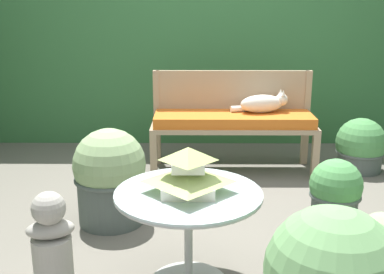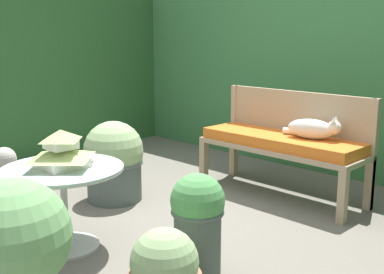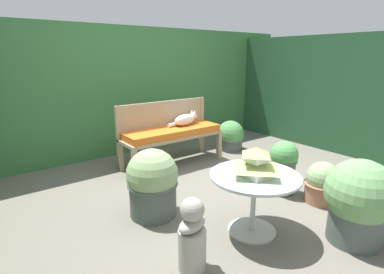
# 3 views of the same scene
# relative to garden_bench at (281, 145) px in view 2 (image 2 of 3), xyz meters

# --- Properties ---
(ground) EXTENTS (30.00, 30.00, 0.00)m
(ground) POSITION_rel_garden_bench_xyz_m (-0.15, -1.22, -0.44)
(ground) COLOR #666056
(foliage_hedge_back) EXTENTS (6.40, 0.97, 1.93)m
(foliage_hedge_back) POSITION_rel_garden_bench_xyz_m (-0.15, 1.37, 0.52)
(foliage_hedge_back) COLOR #38703D
(foliage_hedge_back) RESTS_ON ground
(foliage_hedge_left) EXTENTS (0.70, 3.70, 1.82)m
(foliage_hedge_left) POSITION_rel_garden_bench_xyz_m (-3.00, -0.97, 0.46)
(foliage_hedge_left) COLOR #285628
(foliage_hedge_left) RESTS_ON ground
(garden_bench) EXTENTS (1.44, 0.48, 0.53)m
(garden_bench) POSITION_rel_garden_bench_xyz_m (0.00, 0.00, 0.00)
(garden_bench) COLOR tan
(garden_bench) RESTS_ON ground
(bench_backrest) EXTENTS (1.44, 0.06, 0.88)m
(bench_backrest) POSITION_rel_garden_bench_xyz_m (0.00, 0.22, 0.19)
(bench_backrest) COLOR tan
(bench_backrest) RESTS_ON ground
(cat) EXTENTS (0.51, 0.24, 0.20)m
(cat) POSITION_rel_garden_bench_xyz_m (0.26, 0.05, 0.17)
(cat) COLOR silver
(cat) RESTS_ON garden_bench
(patio_table) EXTENTS (0.76, 0.76, 0.54)m
(patio_table) POSITION_rel_garden_bench_xyz_m (-0.37, -1.83, -0.02)
(patio_table) COLOR #B7B7B2
(patio_table) RESTS_ON ground
(pagoda_birdhouse) EXTENTS (0.36, 0.36, 0.24)m
(pagoda_birdhouse) POSITION_rel_garden_bench_xyz_m (-0.37, -1.83, 0.20)
(pagoda_birdhouse) COLOR silver
(pagoda_birdhouse) RESTS_ON patio_table
(garden_bust) EXTENTS (0.27, 0.20, 0.56)m
(garden_bust) POSITION_rel_garden_bench_xyz_m (-1.07, -1.90, -0.18)
(garden_bust) COLOR #A39E93
(garden_bust) RESTS_ON ground
(potted_plant_patio_mid) EXTENTS (0.54, 0.54, 0.71)m
(potted_plant_patio_mid) POSITION_rel_garden_bench_xyz_m (0.21, -2.43, -0.08)
(potted_plant_patio_mid) COLOR #4C5651
(potted_plant_patio_mid) RESTS_ON ground
(potted_plant_hedge_corner) EXTENTS (0.31, 0.31, 0.60)m
(potted_plant_hedge_corner) POSITION_rel_garden_bench_xyz_m (0.48, -1.50, -0.12)
(potted_plant_hedge_corner) COLOR #4C5651
(potted_plant_hedge_corner) RESTS_ON ground
(potted_plant_table_far) EXTENTS (0.37, 0.37, 0.44)m
(potted_plant_table_far) POSITION_rel_garden_bench_xyz_m (0.64, -1.89, -0.24)
(potted_plant_table_far) COLOR #9E664C
(potted_plant_table_far) RESTS_ON ground
(potted_plant_bench_right) EXTENTS (0.49, 0.49, 0.66)m
(potted_plant_bench_right) POSITION_rel_garden_bench_xyz_m (-0.91, -1.05, -0.12)
(potted_plant_bench_right) COLOR #4C5651
(potted_plant_bench_right) RESTS_ON ground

